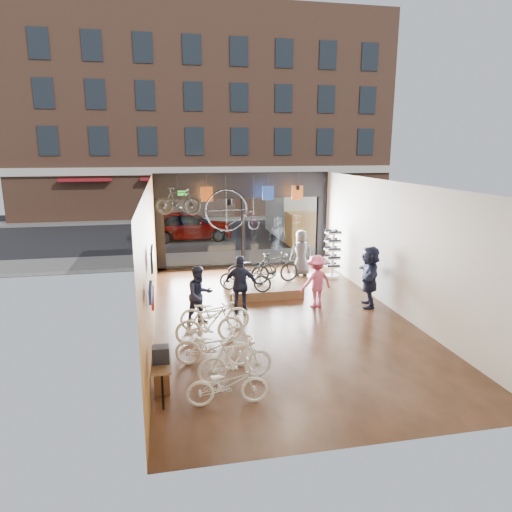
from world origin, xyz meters
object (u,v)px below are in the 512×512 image
object	(u,v)px
customer_5	(370,276)
floor_bike_3	(210,324)
display_bike_right	(252,268)
sunglasses_rack	(332,254)
display_bike_mid	(275,268)
floor_bike_2	(214,346)
customer_1	(200,295)
floor_bike_0	(227,384)
penny_farthing	(235,211)
display_platform	(262,288)
box_truck	(297,217)
floor_bike_4	(215,313)
display_bike_left	(245,278)
floor_bike_1	(235,360)
hung_bike	(178,201)
customer_3	(316,281)
customer_2	(241,285)
customer_4	(301,253)
street_car	(188,225)

from	to	relation	value
customer_5	floor_bike_3	bearing A→B (deg)	-49.66
display_bike_right	sunglasses_rack	size ratio (longest dim) A/B	0.92
display_bike_mid	sunglasses_rack	xyz separation A→B (m)	(2.51, 1.27, 0.09)
floor_bike_2	customer_1	world-z (taller)	customer_1
floor_bike_0	floor_bike_3	world-z (taller)	floor_bike_3
floor_bike_0	sunglasses_rack	bearing A→B (deg)	-30.09
penny_farthing	display_bike_right	bearing A→B (deg)	-76.48
display_platform	customer_1	distance (m)	3.36
display_platform	penny_farthing	size ratio (longest dim) A/B	1.25
box_truck	display_platform	bearing A→B (deg)	-113.30
floor_bike_4	sunglasses_rack	xyz separation A→B (m)	(4.86, 4.22, 0.43)
sunglasses_rack	floor_bike_0	bearing A→B (deg)	-134.51
box_truck	floor_bike_2	size ratio (longest dim) A/B	3.58
floor_bike_3	display_bike_left	xyz separation A→B (m)	(1.43, 3.10, 0.23)
floor_bike_4	customer_5	world-z (taller)	customer_5
floor_bike_2	customer_1	distance (m)	2.59
box_truck	floor_bike_1	world-z (taller)	box_truck
hung_bike	customer_3	bearing A→B (deg)	-121.45
box_truck	customer_2	bearing A→B (deg)	-114.33
floor_bike_0	floor_bike_1	size ratio (longest dim) A/B	0.96
customer_4	floor_bike_0	bearing A→B (deg)	64.41
street_car	display_bike_right	world-z (taller)	street_car
customer_4	floor_bike_4	bearing A→B (deg)	50.99
floor_bike_3	penny_farthing	xyz separation A→B (m)	(1.53, 5.73, 1.99)
floor_bike_3	floor_bike_4	size ratio (longest dim) A/B	0.93
floor_bike_1	customer_4	xyz separation A→B (m)	(3.69, 7.61, 0.39)
floor_bike_4	display_bike_left	world-z (taller)	display_bike_left
display_bike_left	floor_bike_2	bearing A→B (deg)	-174.47
display_platform	display_bike_mid	world-z (taller)	display_bike_mid
hung_bike	customer_5	bearing A→B (deg)	-113.84
display_platform	floor_bike_0	bearing A→B (deg)	-107.38
floor_bike_1	floor_bike_4	xyz separation A→B (m)	(-0.12, 2.83, -0.00)
floor_bike_0	customer_4	bearing A→B (deg)	-22.85
display_platform	customer_1	bearing A→B (deg)	-133.21
street_car	floor_bike_3	xyz separation A→B (m)	(-0.20, -13.46, -0.28)
floor_bike_2	customer_5	distance (m)	5.92
floor_bike_0	display_bike_left	xyz separation A→B (m)	(1.38, 5.95, 0.33)
floor_bike_0	customer_1	xyz separation A→B (m)	(-0.19, 4.19, 0.41)
floor_bike_4	customer_1	size ratio (longest dim) A/B	1.11
street_car	sunglasses_rack	distance (m)	9.73
display_bike_mid	sunglasses_rack	distance (m)	2.82
display_bike_mid	hung_bike	world-z (taller)	hung_bike
customer_4	penny_farthing	bearing A→B (deg)	-3.54
street_car	floor_bike_1	xyz separation A→B (m)	(0.14, -15.48, -0.30)
customer_2	customer_5	bearing A→B (deg)	-164.20
floor_bike_0	display_bike_left	bearing A→B (deg)	-10.71
customer_5	sunglasses_rack	xyz separation A→B (m)	(0.03, 3.24, -0.03)
floor_bike_0	hung_bike	size ratio (longest dim) A/B	0.98
box_truck	hung_bike	xyz separation A→B (m)	(-6.38, -6.80, 1.70)
floor_bike_0	sunglasses_rack	xyz separation A→B (m)	(5.02, 7.89, 0.50)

